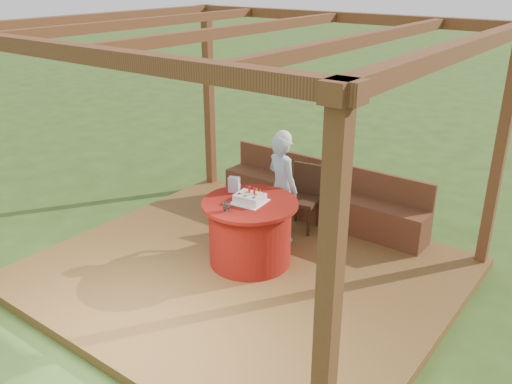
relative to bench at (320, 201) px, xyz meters
The scene contains 10 objects.
ground 1.76m from the bench, 90.00° to the right, with size 60.00×60.00×0.00m, color #2C4918.
deck 1.75m from the bench, 90.00° to the right, with size 4.50×4.00×0.12m, color brown.
pergola 2.65m from the bench, 90.00° to the right, with size 4.50×4.00×2.72m.
bench is the anchor object (origin of this frame).
table 1.53m from the bench, 91.63° to the right, with size 1.10×1.10×0.77m.
chair 0.40m from the bench, 97.28° to the right, with size 0.47×0.47×0.86m.
elderly_woman 0.93m from the bench, 96.64° to the right, with size 0.58×0.48×1.43m.
birthday_cake 1.63m from the bench, 91.60° to the right, with size 0.39×0.39×0.17m.
gift_bag 1.57m from the bench, 104.91° to the right, with size 0.13×0.08×0.18m, color #EF9ACC.
drinking_glass 1.96m from the bench, 92.91° to the right, with size 0.10×0.10×0.09m, color silver.
Camera 1 is at (3.38, -4.25, 3.34)m, focal length 38.00 mm.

